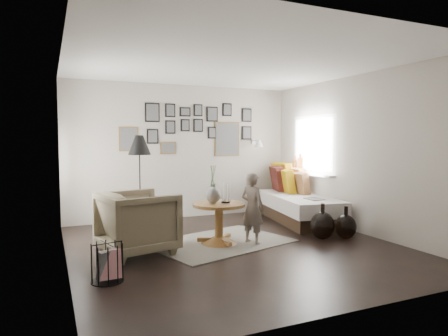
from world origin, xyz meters
name	(u,v)px	position (x,y,z in m)	size (l,w,h in m)	color
ground	(235,246)	(0.00, 0.00, 0.00)	(4.80, 4.80, 0.00)	black
wall_back	(183,152)	(0.00, 2.40, 1.30)	(4.50, 4.50, 0.00)	#A39B8F
wall_front	(354,166)	(0.00, -2.40, 1.30)	(4.50, 4.50, 0.00)	#A39B8F
wall_left	(64,159)	(-2.25, 0.00, 1.30)	(4.80, 4.80, 0.00)	#A39B8F
wall_right	(359,154)	(2.25, 0.00, 1.30)	(4.80, 4.80, 0.00)	#A39B8F
ceiling	(235,63)	(0.00, 0.00, 2.60)	(4.80, 4.80, 0.00)	white
door_left	(63,173)	(-2.23, 1.20, 1.05)	(0.00, 2.14, 2.14)	white
window_right	(306,171)	(2.18, 1.34, 0.93)	(0.15, 1.32, 1.30)	white
gallery_wall	(197,129)	(0.29, 2.38, 1.74)	(2.74, 0.03, 1.08)	brown
wall_sconce	(259,143)	(1.55, 2.13, 1.46)	(0.18, 0.36, 0.16)	white
rug	(220,242)	(-0.11, 0.29, 0.01)	(1.99, 1.39, 0.01)	beige
pedestal_table	(219,225)	(-0.15, 0.22, 0.28)	(0.77, 0.77, 0.61)	brown
vase	(213,192)	(-0.23, 0.24, 0.78)	(0.22, 0.22, 0.55)	black
candles	(226,193)	(-0.04, 0.22, 0.75)	(0.13, 0.13, 0.29)	black
daybed	(295,203)	(1.88, 1.26, 0.34)	(1.29, 2.29, 1.07)	black
magazine_on_daybed	(314,199)	(1.82, 0.60, 0.50)	(0.24, 0.33, 0.02)	black
armchair	(138,222)	(-1.35, 0.21, 0.42)	(0.91, 0.93, 0.85)	brown
armchair_cushion	(139,218)	(-1.32, 0.26, 0.48)	(0.38, 0.38, 0.10)	silver
floor_lamp	(139,149)	(-1.04, 1.48, 1.39)	(0.38, 0.38, 1.61)	black
magazine_basket	(107,263)	(-1.87, -0.73, 0.21)	(0.41, 0.41, 0.42)	black
demijohn_large	(322,225)	(1.42, -0.16, 0.22)	(0.37, 0.37, 0.56)	black
demijohn_small	(346,226)	(1.77, -0.28, 0.19)	(0.33, 0.33, 0.51)	black
child	(252,208)	(0.31, 0.05, 0.53)	(0.39, 0.25, 1.06)	#675B51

